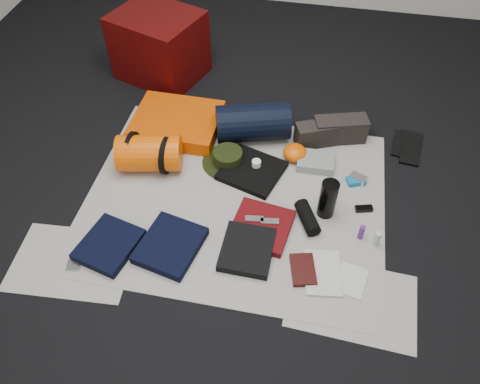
% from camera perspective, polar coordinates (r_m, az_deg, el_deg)
% --- Properties ---
extents(floor, '(4.50, 4.50, 0.02)m').
position_cam_1_polar(floor, '(2.56, -0.59, -0.96)').
color(floor, black).
rests_on(floor, ground).
extents(newspaper_mat, '(1.60, 1.30, 0.01)m').
position_cam_1_polar(newspaper_mat, '(2.55, -0.60, -0.77)').
color(newspaper_mat, beige).
rests_on(newspaper_mat, floor).
extents(newspaper_sheet_front_left, '(0.61, 0.44, 0.00)m').
position_cam_1_polar(newspaper_sheet_front_left, '(2.45, -19.72, -7.99)').
color(newspaper_sheet_front_left, beige).
rests_on(newspaper_sheet_front_left, floor).
extents(newspaper_sheet_front_right, '(0.60, 0.43, 0.00)m').
position_cam_1_polar(newspaper_sheet_front_right, '(2.26, 13.49, -12.76)').
color(newspaper_sheet_front_right, beige).
rests_on(newspaper_sheet_front_right, floor).
extents(red_cabinet, '(0.65, 0.60, 0.44)m').
position_cam_1_polar(red_cabinet, '(3.34, -9.80, 17.17)').
color(red_cabinet, '#430504').
rests_on(red_cabinet, floor).
extents(sleeping_pad, '(0.52, 0.43, 0.09)m').
position_cam_1_polar(sleeping_pad, '(2.94, -7.67, 8.41)').
color(sleeping_pad, '#DB4C02').
rests_on(sleeping_pad, newspaper_mat).
extents(stuff_sack, '(0.39, 0.27, 0.21)m').
position_cam_1_polar(stuff_sack, '(2.69, -10.98, 4.66)').
color(stuff_sack, '#E35203').
rests_on(stuff_sack, newspaper_mat).
extents(sack_strap_left, '(0.02, 0.22, 0.22)m').
position_cam_1_polar(sack_strap_left, '(2.72, -12.98, 4.97)').
color(sack_strap_left, black).
rests_on(sack_strap_left, newspaper_mat).
extents(sack_strap_right, '(0.03, 0.22, 0.22)m').
position_cam_1_polar(sack_strap_right, '(2.65, -8.96, 4.46)').
color(sack_strap_right, black).
rests_on(sack_strap_right, newspaper_mat).
extents(navy_duffel, '(0.48, 0.34, 0.23)m').
position_cam_1_polar(navy_duffel, '(2.82, 1.57, 8.47)').
color(navy_duffel, black).
rests_on(navy_duffel, newspaper_mat).
extents(boonie_brim, '(0.34, 0.34, 0.01)m').
position_cam_1_polar(boonie_brim, '(2.73, -1.48, 3.69)').
color(boonie_brim, black).
rests_on(boonie_brim, newspaper_mat).
extents(boonie_crown, '(0.17, 0.17, 0.08)m').
position_cam_1_polar(boonie_crown, '(2.70, -1.50, 4.31)').
color(boonie_crown, black).
rests_on(boonie_crown, boonie_brim).
extents(hiking_boot_left, '(0.31, 0.21, 0.14)m').
position_cam_1_polar(hiking_boot_left, '(2.84, 9.66, 7.03)').
color(hiking_boot_left, black).
rests_on(hiking_boot_left, newspaper_mat).
extents(hiking_boot_right, '(0.33, 0.20, 0.16)m').
position_cam_1_polar(hiking_boot_right, '(2.89, 12.09, 7.46)').
color(hiking_boot_right, black).
rests_on(hiking_boot_right, newspaper_mat).
extents(flip_flop_left, '(0.12, 0.25, 0.01)m').
position_cam_1_polar(flip_flop_left, '(3.01, 19.00, 5.61)').
color(flip_flop_left, black).
rests_on(flip_flop_left, floor).
extents(flip_flop_right, '(0.15, 0.31, 0.02)m').
position_cam_1_polar(flip_flop_right, '(3.00, 20.11, 5.08)').
color(flip_flop_right, black).
rests_on(flip_flop_right, floor).
extents(trousers_navy_a, '(0.32, 0.34, 0.05)m').
position_cam_1_polar(trousers_navy_a, '(2.42, -15.67, -6.21)').
color(trousers_navy_a, black).
rests_on(trousers_navy_a, newspaper_mat).
extents(trousers_navy_b, '(0.34, 0.37, 0.05)m').
position_cam_1_polar(trousers_navy_b, '(2.35, -8.49, -6.44)').
color(trousers_navy_b, black).
rests_on(trousers_navy_b, newspaper_mat).
extents(trousers_charcoal, '(0.25, 0.29, 0.04)m').
position_cam_1_polar(trousers_charcoal, '(2.32, 0.88, -7.02)').
color(trousers_charcoal, black).
rests_on(trousers_charcoal, newspaper_mat).
extents(black_tshirt, '(0.40, 0.38, 0.03)m').
position_cam_1_polar(black_tshirt, '(2.66, 1.46, 2.61)').
color(black_tshirt, black).
rests_on(black_tshirt, newspaper_mat).
extents(red_shirt, '(0.33, 0.33, 0.04)m').
position_cam_1_polar(red_shirt, '(2.41, 2.61, -4.21)').
color(red_shirt, '#55090C').
rests_on(red_shirt, newspaper_mat).
extents(orange_stuff_sack, '(0.15, 0.15, 0.09)m').
position_cam_1_polar(orange_stuff_sack, '(2.74, 6.70, 4.79)').
color(orange_stuff_sack, '#E35203').
rests_on(orange_stuff_sack, newspaper_mat).
extents(first_aid_pouch, '(0.21, 0.16, 0.05)m').
position_cam_1_polar(first_aid_pouch, '(2.73, 9.20, 3.66)').
color(first_aid_pouch, gray).
rests_on(first_aid_pouch, newspaper_mat).
extents(water_bottle, '(0.11, 0.11, 0.23)m').
position_cam_1_polar(water_bottle, '(2.44, 10.66, -0.83)').
color(water_bottle, black).
rests_on(water_bottle, newspaper_mat).
extents(speaker, '(0.15, 0.21, 0.08)m').
position_cam_1_polar(speaker, '(2.44, 8.22, -3.10)').
color(speaker, black).
rests_on(speaker, newspaper_mat).
extents(compact_camera, '(0.10, 0.09, 0.04)m').
position_cam_1_polar(compact_camera, '(2.70, 14.18, 1.60)').
color(compact_camera, '#B6B7BB').
rests_on(compact_camera, newspaper_mat).
extents(cyan_case, '(0.11, 0.09, 0.03)m').
position_cam_1_polar(cyan_case, '(2.69, 13.92, 1.35)').
color(cyan_case, '#106A9F').
rests_on(cyan_case, newspaper_mat).
extents(toiletry_purple, '(0.03, 0.03, 0.09)m').
position_cam_1_polar(toiletry_purple, '(2.43, 14.58, -4.77)').
color(toiletry_purple, '#502476').
rests_on(toiletry_purple, newspaper_mat).
extents(toiletry_clear, '(0.04, 0.04, 0.09)m').
position_cam_1_polar(toiletry_clear, '(2.42, 16.33, -5.50)').
color(toiletry_clear, '#B4BAB5').
rests_on(toiletry_clear, newspaper_mat).
extents(paperback_book, '(0.15, 0.20, 0.02)m').
position_cam_1_polar(paperback_book, '(2.29, 7.69, -9.36)').
color(paperback_book, black).
rests_on(paperback_book, newspaper_mat).
extents(map_booklet, '(0.20, 0.27, 0.01)m').
position_cam_1_polar(map_booklet, '(2.30, 10.08, -9.65)').
color(map_booklet, beige).
rests_on(map_booklet, newspaper_mat).
extents(map_printout, '(0.17, 0.20, 0.01)m').
position_cam_1_polar(map_printout, '(2.31, 13.41, -10.42)').
color(map_printout, beige).
rests_on(map_printout, newspaper_mat).
extents(sunglasses, '(0.10, 0.06, 0.02)m').
position_cam_1_polar(sunglasses, '(2.57, 14.86, -1.97)').
color(sunglasses, black).
rests_on(sunglasses, newspaper_mat).
extents(key_cluster, '(0.08, 0.08, 0.01)m').
position_cam_1_polar(key_cluster, '(2.43, -19.58, -8.37)').
color(key_cluster, '#B6B7BB').
rests_on(key_cluster, newspaper_mat).
extents(tape_roll, '(0.05, 0.05, 0.03)m').
position_cam_1_polar(tape_roll, '(2.66, 2.01, 3.51)').
color(tape_roll, white).
rests_on(tape_roll, black_tshirt).
extents(energy_bar_a, '(0.10, 0.05, 0.01)m').
position_cam_1_polar(energy_bar_a, '(2.40, 1.76, -3.32)').
color(energy_bar_a, '#B6B7BB').
rests_on(energy_bar_a, red_shirt).
extents(energy_bar_b, '(0.10, 0.05, 0.01)m').
position_cam_1_polar(energy_bar_b, '(2.39, 3.65, -3.60)').
color(energy_bar_b, '#B6B7BB').
rests_on(energy_bar_b, red_shirt).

